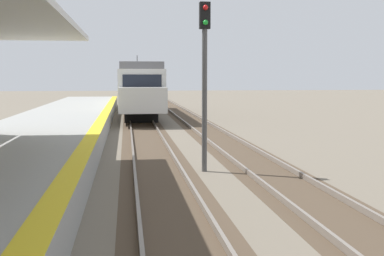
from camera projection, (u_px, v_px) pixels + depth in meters
name	position (u px, v px, depth m)	size (l,w,h in m)	color
track_pair_nearest_platform	(156.00, 164.00, 16.58)	(2.34, 120.00, 0.16)	#4C3D2D
track_pair_middle	(254.00, 161.00, 17.03)	(2.34, 120.00, 0.16)	#4C3D2D
approaching_train	(139.00, 87.00, 38.04)	(2.93, 19.60, 4.76)	silver
rail_signal_post	(205.00, 69.00, 15.16)	(0.32, 0.34, 5.20)	#4C4C4C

